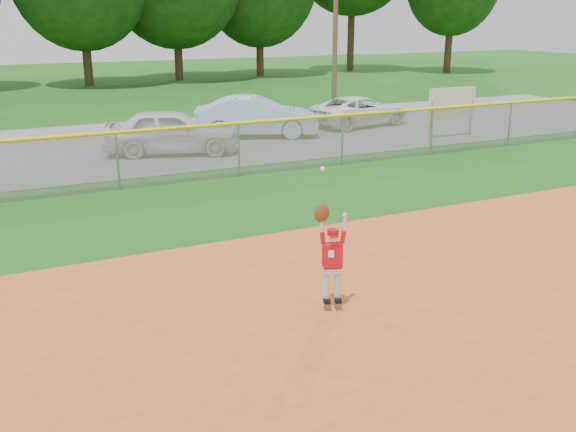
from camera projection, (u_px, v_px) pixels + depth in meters
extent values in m
plane|color=#174E12|center=(494.00, 322.00, 9.43)|extent=(120.00, 120.00, 0.00)
cube|color=slate|center=(177.00, 140.00, 23.13)|extent=(44.00, 10.00, 0.03)
imported|color=silver|center=(172.00, 131.00, 20.65)|extent=(4.57, 2.98, 1.45)
imported|color=#97C1E1|center=(256.00, 117.00, 23.61)|extent=(4.75, 3.22, 1.48)
imported|color=white|center=(360.00, 111.00, 26.06)|extent=(4.56, 2.72, 1.19)
cylinder|color=gray|center=(431.00, 121.00, 23.12)|extent=(0.07, 0.07, 1.38)
cylinder|color=gray|center=(471.00, 118.00, 23.88)|extent=(0.07, 0.07, 1.38)
cube|color=#F7F1CA|center=(452.00, 104.00, 23.33)|extent=(2.07, 0.08, 1.15)
cube|color=gray|center=(239.00, 150.00, 17.77)|extent=(40.00, 0.03, 1.50)
cylinder|color=yellow|center=(238.00, 123.00, 17.55)|extent=(40.00, 0.10, 0.10)
cylinder|color=gray|center=(118.00, 162.00, 16.37)|extent=(0.06, 0.06, 1.50)
cylinder|color=gray|center=(239.00, 150.00, 17.77)|extent=(0.06, 0.06, 1.50)
cylinder|color=gray|center=(342.00, 140.00, 19.18)|extent=(0.06, 0.06, 1.50)
cylinder|color=gray|center=(432.00, 132.00, 20.58)|extent=(0.06, 0.06, 1.50)
cylinder|color=gray|center=(510.00, 125.00, 21.98)|extent=(0.06, 0.06, 1.50)
cylinder|color=#4C3823|center=(336.00, 12.00, 31.15)|extent=(0.24, 0.24, 9.00)
cylinder|color=#422D1C|center=(86.00, 49.00, 40.79)|extent=(0.56, 0.56, 4.64)
cylinder|color=#422D1C|center=(178.00, 44.00, 44.47)|extent=(0.56, 0.56, 4.89)
cylinder|color=#422D1C|center=(260.00, 43.00, 47.80)|extent=(0.56, 0.56, 4.78)
cylinder|color=#422D1C|center=(351.00, 33.00, 51.99)|extent=(0.56, 0.56, 5.99)
cylinder|color=#422D1C|center=(449.00, 42.00, 50.64)|extent=(0.56, 0.56, 4.69)
cylinder|color=silver|center=(326.00, 287.00, 9.66)|extent=(0.13, 0.13, 0.48)
cylinder|color=silver|center=(337.00, 286.00, 9.68)|extent=(0.13, 0.13, 0.48)
cube|color=black|center=(326.00, 300.00, 9.69)|extent=(0.15, 0.21, 0.07)
cube|color=black|center=(337.00, 299.00, 9.71)|extent=(0.15, 0.21, 0.07)
cube|color=silver|center=(332.00, 270.00, 9.59)|extent=(0.28, 0.21, 0.10)
cube|color=maroon|center=(332.00, 266.00, 9.57)|extent=(0.29, 0.22, 0.04)
cube|color=#B40C17|center=(332.00, 255.00, 9.52)|extent=(0.32, 0.24, 0.36)
cube|color=white|center=(331.00, 254.00, 9.42)|extent=(0.08, 0.03, 0.11)
sphere|color=beige|center=(333.00, 235.00, 9.42)|extent=(0.21, 0.21, 0.16)
cylinder|color=maroon|center=(333.00, 232.00, 9.41)|extent=(0.21, 0.21, 0.08)
cube|color=maroon|center=(334.00, 236.00, 9.34)|extent=(0.15, 0.13, 0.02)
cylinder|color=#B40C17|center=(323.00, 238.00, 9.41)|extent=(0.11, 0.09, 0.20)
cylinder|color=beige|center=(322.00, 225.00, 9.35)|extent=(0.09, 0.08, 0.21)
ellipsoid|color=#4C2D14|center=(322.00, 213.00, 9.30)|extent=(0.27, 0.19, 0.29)
sphere|color=white|center=(322.00, 169.00, 9.10)|extent=(0.09, 0.09, 0.07)
cylinder|color=#B40C17|center=(343.00, 237.00, 9.45)|extent=(0.11, 0.09, 0.20)
cylinder|color=beige|center=(345.00, 224.00, 9.39)|extent=(0.09, 0.08, 0.21)
sphere|color=beige|center=(345.00, 215.00, 9.35)|extent=(0.10, 0.10, 0.08)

